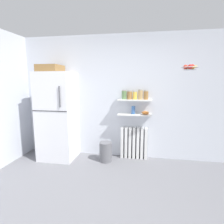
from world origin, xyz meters
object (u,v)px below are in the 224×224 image
(radiator, at_px, (134,143))
(trash_bin, at_px, (106,152))
(storage_jar_3, at_px, (140,95))
(hanging_fruit_basket, at_px, (190,67))
(refrigerator, at_px, (57,115))
(storage_jar_0, at_px, (124,95))
(shelf_bowl, at_px, (145,113))
(storage_jar_2, at_px, (135,95))
(storage_jar_1, at_px, (129,95))
(vase, at_px, (133,110))
(storage_jar_4, at_px, (146,95))

(radiator, xyz_separation_m, trash_bin, (-0.56, -0.27, -0.13))
(storage_jar_3, height_order, hanging_fruit_basket, hanging_fruit_basket)
(refrigerator, distance_m, storage_jar_0, 1.47)
(storage_jar_3, relative_size, shelf_bowl, 1.35)
(storage_jar_2, distance_m, storage_jar_3, 0.11)
(storage_jar_3, height_order, shelf_bowl, storage_jar_3)
(storage_jar_0, height_order, storage_jar_3, storage_jar_3)
(storage_jar_0, height_order, trash_bin, storage_jar_0)
(refrigerator, bearing_deg, storage_jar_1, 8.27)
(radiator, distance_m, shelf_bowl, 0.71)
(radiator, relative_size, storage_jar_1, 3.72)
(storage_jar_2, bearing_deg, hanging_fruit_basket, -24.35)
(storage_jar_1, distance_m, vase, 0.32)
(refrigerator, bearing_deg, storage_jar_2, 7.71)
(storage_jar_3, relative_size, hanging_fruit_basket, 0.73)
(storage_jar_2, height_order, hanging_fruit_basket, hanging_fruit_basket)
(hanging_fruit_basket, bearing_deg, storage_jar_0, 159.90)
(storage_jar_1, bearing_deg, vase, -0.00)
(storage_jar_3, xyz_separation_m, shelf_bowl, (0.11, 0.00, -0.37))
(storage_jar_0, bearing_deg, hanging_fruit_basket, -20.10)
(storage_jar_3, distance_m, vase, 0.35)
(trash_bin, bearing_deg, storage_jar_3, 19.53)
(storage_jar_0, relative_size, trash_bin, 0.47)
(storage_jar_4, distance_m, trash_bin, 1.43)
(radiator, bearing_deg, storage_jar_3, -15.19)
(refrigerator, xyz_separation_m, storage_jar_4, (1.83, 0.22, 0.42))
(radiator, height_order, storage_jar_3, storage_jar_3)
(trash_bin, bearing_deg, radiator, 25.52)
(storage_jar_1, xyz_separation_m, storage_jar_4, (0.33, -0.00, 0.00))
(refrigerator, relative_size, storage_jar_1, 10.89)
(storage_jar_3, xyz_separation_m, storage_jar_4, (0.11, 0.00, -0.01))
(storage_jar_2, xyz_separation_m, shelf_bowl, (0.22, -0.00, -0.35))
(refrigerator, relative_size, vase, 11.94)
(storage_jar_4, height_order, trash_bin, storage_jar_4)
(refrigerator, distance_m, radiator, 1.74)
(storage_jar_0, distance_m, vase, 0.37)
(storage_jar_3, distance_m, shelf_bowl, 0.39)
(storage_jar_2, height_order, shelf_bowl, storage_jar_2)
(storage_jar_1, bearing_deg, storage_jar_2, 0.00)
(vase, bearing_deg, refrigerator, -172.15)
(storage_jar_1, distance_m, storage_jar_3, 0.22)
(hanging_fruit_basket, bearing_deg, storage_jar_2, 155.65)
(storage_jar_1, distance_m, storage_jar_4, 0.33)
(hanging_fruit_basket, bearing_deg, radiator, 154.14)
(radiator, distance_m, vase, 0.72)
(refrigerator, bearing_deg, vase, 7.85)
(refrigerator, bearing_deg, storage_jar_4, 6.79)
(refrigerator, height_order, vase, refrigerator)
(radiator, distance_m, storage_jar_1, 1.04)
(radiator, distance_m, storage_jar_3, 1.05)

